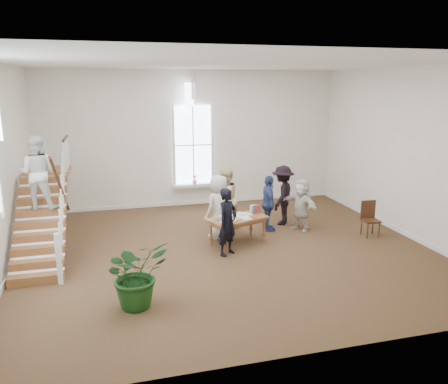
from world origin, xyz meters
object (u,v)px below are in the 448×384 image
object	(u,v)px
woman_cluster_c	(301,205)
police_officer	(228,222)
side_chair	(370,217)
person_yellow	(225,199)
library_table	(237,221)
elderly_woman	(219,207)
woman_cluster_a	(268,203)
woman_cluster_b	(282,195)
floor_plant	(137,274)

from	to	relation	value
woman_cluster_c	police_officer	bearing A→B (deg)	-82.60
side_chair	person_yellow	bearing A→B (deg)	163.02
person_yellow	woman_cluster_c	world-z (taller)	person_yellow
library_table	elderly_woman	xyz separation A→B (m)	(-0.33, 0.60, 0.23)
library_table	woman_cluster_c	size ratio (longest dim) A/B	1.13
police_officer	woman_cluster_a	distance (m)	2.15
police_officer	side_chair	size ratio (longest dim) A/B	1.71
elderly_woman	side_chair	world-z (taller)	elderly_woman
person_yellow	woman_cluster_c	bearing A→B (deg)	128.82
woman_cluster_a	side_chair	size ratio (longest dim) A/B	1.64
person_yellow	woman_cluster_b	bearing A→B (deg)	147.17
person_yellow	woman_cluster_a	size ratio (longest dim) A/B	1.15
woman_cluster_c	side_chair	xyz separation A→B (m)	(1.61, -0.91, -0.20)
woman_cluster_a	side_chair	distance (m)	2.76
floor_plant	woman_cluster_a	bearing A→B (deg)	41.90
person_yellow	floor_plant	xyz separation A→B (m)	(-2.69, -3.77, -0.26)
person_yellow	side_chair	xyz separation A→B (m)	(3.69, -1.41, -0.37)
woman_cluster_c	floor_plant	size ratio (longest dim) A/B	1.14
woman_cluster_a	woman_cluster_c	distance (m)	0.92
floor_plant	woman_cluster_b	bearing A→B (deg)	41.26
police_officer	woman_cluster_a	world-z (taller)	police_officer
elderly_woman	woman_cluster_c	distance (m)	2.39
floor_plant	elderly_woman	bearing A→B (deg)	53.83
floor_plant	side_chair	distance (m)	6.80
person_yellow	floor_plant	size ratio (longest dim) A/B	1.41
elderly_woman	woman_cluster_a	distance (m)	1.50
police_officer	floor_plant	size ratio (longest dim) A/B	1.28
woman_cluster_c	woman_cluster_a	bearing A→B (deg)	-121.98
woman_cluster_a	woman_cluster_b	distance (m)	0.75
woman_cluster_b	woman_cluster_c	xyz separation A→B (m)	(0.30, -0.65, -0.14)
library_table	person_yellow	bearing A→B (deg)	72.30
elderly_woman	woman_cluster_b	distance (m)	2.18
library_table	person_yellow	xyz separation A→B (m)	(-0.03, 1.10, 0.28)
woman_cluster_b	side_chair	xyz separation A→B (m)	(1.91, -1.56, -0.34)
woman_cluster_a	woman_cluster_b	xyz separation A→B (m)	(0.60, 0.45, 0.09)
police_officer	side_chair	world-z (taller)	police_officer
elderly_woman	library_table	bearing A→B (deg)	88.51
person_yellow	woman_cluster_c	xyz separation A→B (m)	(2.08, -0.49, -0.17)
woman_cluster_a	library_table	bearing A→B (deg)	131.60
library_table	person_yellow	distance (m)	1.14
library_table	elderly_woman	size ratio (longest dim) A/B	0.97
police_officer	elderly_woman	xyz separation A→B (m)	(0.10, 1.25, 0.03)
person_yellow	woman_cluster_b	xyz separation A→B (m)	(1.78, 0.16, -0.03)
police_officer	floor_plant	world-z (taller)	police_officer
library_table	woman_cluster_a	xyz separation A→B (m)	(1.15, 0.81, 0.17)
person_yellow	woman_cluster_c	distance (m)	2.15
woman_cluster_c	side_chair	world-z (taller)	woman_cluster_c
library_table	elderly_woman	world-z (taller)	elderly_woman
woman_cluster_b	floor_plant	bearing A→B (deg)	-11.82
police_officer	woman_cluster_c	world-z (taller)	police_officer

